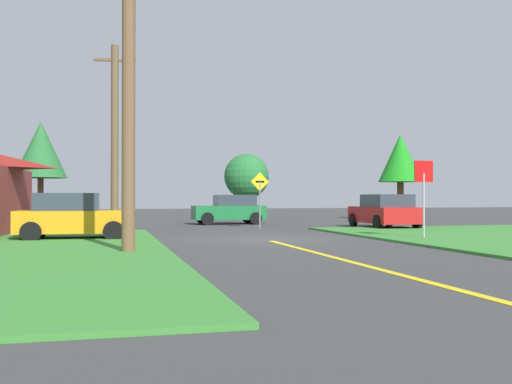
# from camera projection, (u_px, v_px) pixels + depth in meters

# --- Properties ---
(ground_plane) EXTENTS (120.00, 120.00, 0.00)m
(ground_plane) POSITION_uv_depth(u_px,v_px,m) (263.00, 239.00, 21.10)
(ground_plane) COLOR #3B3B3B
(lane_stripe_center) EXTENTS (0.20, 14.00, 0.01)m
(lane_stripe_center) POSITION_uv_depth(u_px,v_px,m) (355.00, 263.00, 13.34)
(lane_stripe_center) COLOR yellow
(lane_stripe_center) RESTS_ON ground
(stop_sign) EXTENTS (0.74, 0.10, 2.75)m
(stop_sign) POSITION_uv_depth(u_px,v_px,m) (424.00, 184.00, 20.78)
(stop_sign) COLOR #9EA0A8
(stop_sign) RESTS_ON ground
(parked_car_near_building) EXTENTS (3.88, 1.95, 1.62)m
(parked_car_near_building) POSITION_uv_depth(u_px,v_px,m) (73.00, 217.00, 20.60)
(parked_car_near_building) COLOR orange
(parked_car_near_building) RESTS_ON ground
(car_on_crossroad) EXTENTS (2.31, 4.58, 1.62)m
(car_on_crossroad) POSITION_uv_depth(u_px,v_px,m) (384.00, 211.00, 28.86)
(car_on_crossroad) COLOR red
(car_on_crossroad) RESTS_ON ground
(car_approaching_junction) EXTENTS (3.92, 2.12, 1.62)m
(car_approaching_junction) POSITION_uv_depth(u_px,v_px,m) (230.00, 210.00, 33.26)
(car_approaching_junction) COLOR #196B33
(car_approaching_junction) RESTS_ON ground
(utility_pole_near) EXTENTS (1.80, 0.35, 7.72)m
(utility_pole_near) POSITION_uv_depth(u_px,v_px,m) (129.00, 102.00, 15.53)
(utility_pole_near) COLOR brown
(utility_pole_near) RESTS_ON ground
(utility_pole_mid) EXTENTS (1.80, 0.33, 8.14)m
(utility_pole_mid) POSITION_uv_depth(u_px,v_px,m) (115.00, 136.00, 26.17)
(utility_pole_mid) COLOR brown
(utility_pole_mid) RESTS_ON ground
(direction_sign) EXTENTS (0.90, 0.12, 2.68)m
(direction_sign) POSITION_uv_depth(u_px,v_px,m) (260.00, 193.00, 28.58)
(direction_sign) COLOR slate
(direction_sign) RESTS_ON ground
(oak_tree_left) EXTENTS (3.17, 3.17, 4.56)m
(oak_tree_left) POSITION_uv_depth(u_px,v_px,m) (246.00, 177.00, 42.37)
(oak_tree_left) COLOR brown
(oak_tree_left) RESTS_ON ground
(pine_tree_center) EXTENTS (3.23, 3.23, 6.27)m
(pine_tree_center) POSITION_uv_depth(u_px,v_px,m) (41.00, 150.00, 37.64)
(pine_tree_center) COLOR brown
(pine_tree_center) RESTS_ON ground
(oak_tree_right) EXTENTS (2.85, 2.85, 5.64)m
(oak_tree_right) POSITION_uv_depth(u_px,v_px,m) (400.00, 159.00, 39.32)
(oak_tree_right) COLOR brown
(oak_tree_right) RESTS_ON ground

